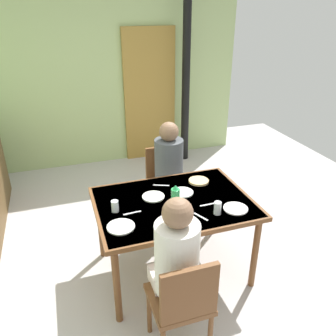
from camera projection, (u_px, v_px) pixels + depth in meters
The scene contains 21 objects.
ground_plane at pixel (152, 265), 3.31m from camera, with size 6.88×6.88×0.00m, color #B9B3B3.
wall_back at pixel (100, 81), 5.03m from camera, with size 4.26×0.10×2.51m, color #A7BF7D.
door_wooden at pixel (150, 96), 5.28m from camera, with size 0.80×0.05×2.00m, color olive.
stove_pipe_column at pixel (186, 80), 5.08m from camera, with size 0.12×0.12×2.51m, color black.
dining_table at pixel (173, 208), 2.98m from camera, with size 1.33×0.97×0.75m.
chair_near_diner at pixel (183, 302), 2.27m from camera, with size 0.40×0.40×0.87m.
chair_far_diner at pixel (165, 181), 3.83m from camera, with size 0.40×0.40×0.87m.
person_near_diner at pixel (176, 255), 2.27m from camera, with size 0.30×0.37×0.77m.
person_far_diner at pixel (169, 163), 3.59m from camera, with size 0.30×0.37×0.77m.
water_bottle_green_near at pixel (175, 203), 2.66m from camera, with size 0.07×0.07×0.30m.
dinner_plate_near_left at pixel (121, 227), 2.60m from camera, with size 0.21×0.21×0.01m, color white.
dinner_plate_near_right at pixel (182, 192), 3.08m from camera, with size 0.19×0.19×0.01m, color white.
dinner_plate_far_center at pixel (236, 209), 2.83m from camera, with size 0.20×0.20×0.01m, color white.
dinner_plate_far_side at pixel (153, 197), 3.01m from camera, with size 0.20×0.20×0.01m, color white.
drinking_glass_by_near_diner at pixel (218, 208), 2.75m from camera, with size 0.06×0.06×0.11m, color silver.
drinking_glass_by_far_diner at pixel (115, 206), 2.78m from camera, with size 0.06×0.06×0.10m, color silver.
bread_plate_sliced at pixel (199, 181), 3.26m from camera, with size 0.19×0.19×0.02m, color #DBB77A.
cutlery_knife_near at pixel (208, 205), 2.89m from camera, with size 0.15×0.02×0.00m, color silver.
cutlery_fork_near at pixel (132, 213), 2.78m from camera, with size 0.15×0.02×0.00m, color silver.
cutlery_knife_far at pixel (201, 217), 2.73m from camera, with size 0.15×0.02×0.00m, color silver.
cutlery_fork_far at pixel (161, 185), 3.20m from camera, with size 0.15×0.02×0.00m, color silver.
Camera 1 is at (-0.67, -2.50, 2.28)m, focal length 36.67 mm.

